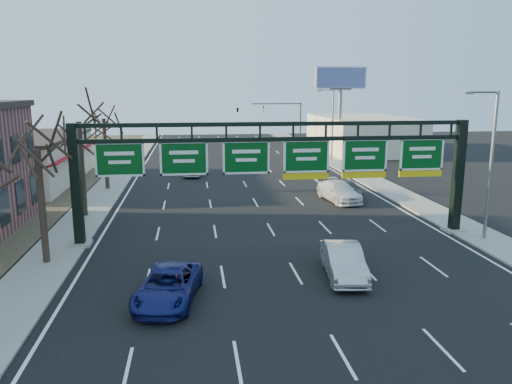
{
  "coord_description": "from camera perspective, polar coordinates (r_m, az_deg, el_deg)",
  "views": [
    {
      "loc": [
        -5.02,
        -21.29,
        9.12
      ],
      "look_at": [
        -1.38,
        6.88,
        3.2
      ],
      "focal_mm": 35.0,
      "sensor_mm": 36.0,
      "label": 1
    }
  ],
  "objects": [
    {
      "name": "car_silver_distant",
      "position": [
        53.44,
        -7.14,
        2.72
      ],
      "size": [
        2.31,
        5.01,
        1.59
      ],
      "primitive_type": "imported",
      "rotation": [
        0.0,
        0.0,
        -0.13
      ],
      "color": "silver",
      "rests_on": "ground"
    },
    {
      "name": "sidewalk_left",
      "position": [
        42.98,
        -17.61,
        -0.96
      ],
      "size": [
        3.0,
        120.0,
        0.12
      ],
      "primitive_type": "cube",
      "color": "gray",
      "rests_on": "ground"
    },
    {
      "name": "streetlight_near",
      "position": [
        32.66,
        25.14,
        3.56
      ],
      "size": [
        2.15,
        0.22,
        9.0
      ],
      "color": "slate",
      "rests_on": "sidewalk_right"
    },
    {
      "name": "tree_gantry",
      "position": [
        27.49,
        -23.94,
        6.59
      ],
      "size": [
        3.6,
        3.6,
        8.48
      ],
      "color": "black",
      "rests_on": "sidewalk_left"
    },
    {
      "name": "car_grey_far",
      "position": [
        43.14,
        10.48,
        0.36
      ],
      "size": [
        1.76,
        4.28,
        1.45
      ],
      "primitive_type": "imported",
      "rotation": [
        0.0,
        0.0,
        -0.01
      ],
      "color": "#3C3F41",
      "rests_on": "ground"
    },
    {
      "name": "sidewalk_right",
      "position": [
        45.87,
        15.66,
        -0.06
      ],
      "size": [
        3.0,
        120.0,
        0.12
      ],
      "primitive_type": "cube",
      "color": "gray",
      "rests_on": "ground"
    },
    {
      "name": "building_right_distant",
      "position": [
        75.84,
        12.02,
        6.51
      ],
      "size": [
        12.0,
        20.0,
        5.0
      ],
      "primitive_type": "cube",
      "color": "#C1B4A0",
      "rests_on": "ground"
    },
    {
      "name": "cream_strip",
      "position": [
        53.35,
        -25.31,
        3.36
      ],
      "size": [
        10.9,
        18.4,
        4.7
      ],
      "color": "#C1B4A0",
      "rests_on": "ground"
    },
    {
      "name": "tree_far",
      "position": [
        46.97,
        -17.12,
        9.27
      ],
      "size": [
        3.6,
        3.6,
        8.86
      ],
      "color": "black",
      "rests_on": "sidewalk_left"
    },
    {
      "name": "car_silver_sedan",
      "position": [
        25.07,
        9.97,
        -7.8
      ],
      "size": [
        2.24,
        5.01,
        1.6
      ],
      "primitive_type": "imported",
      "rotation": [
        0.0,
        0.0,
        -0.12
      ],
      "color": "#AEAFB3",
      "rests_on": "ground"
    },
    {
      "name": "traffic_signal_mast",
      "position": [
        77.12,
        0.64,
        9.08
      ],
      "size": [
        10.16,
        0.54,
        7.0
      ],
      "color": "black",
      "rests_on": "ground"
    },
    {
      "name": "ground",
      "position": [
        23.7,
        5.55,
        -10.92
      ],
      "size": [
        160.0,
        160.0,
        0.0
      ],
      "primitive_type": "plane",
      "color": "black",
      "rests_on": "ground"
    },
    {
      "name": "sign_gantry",
      "position": [
        30.08,
        2.64,
        3.18
      ],
      "size": [
        24.6,
        1.2,
        7.2
      ],
      "color": "black",
      "rests_on": "ground"
    },
    {
      "name": "streetlight_far",
      "position": [
        63.86,
        8.64,
        8.02
      ],
      "size": [
        2.15,
        0.22,
        9.0
      ],
      "color": "slate",
      "rests_on": "sidewalk_right"
    },
    {
      "name": "tree_mid",
      "position": [
        37.14,
        -19.71,
        9.14
      ],
      "size": [
        3.6,
        3.6,
        9.24
      ],
      "color": "black",
      "rests_on": "sidewalk_left"
    },
    {
      "name": "billboard_right",
      "position": [
        69.23,
        9.65,
        11.56
      ],
      "size": [
        7.0,
        0.5,
        12.0
      ],
      "color": "slate",
      "rests_on": "ground"
    },
    {
      "name": "lane_markings",
      "position": [
        42.58,
        -0.42,
        -0.59
      ],
      "size": [
        21.6,
        120.0,
        0.01
      ],
      "primitive_type": "cube",
      "color": "white",
      "rests_on": "ground"
    },
    {
      "name": "car_blue_suv",
      "position": [
        22.35,
        -10.01,
        -10.5
      ],
      "size": [
        3.25,
        5.48,
        1.43
      ],
      "primitive_type": "imported",
      "rotation": [
        0.0,
        0.0,
        -0.18
      ],
      "color": "navy",
      "rests_on": "ground"
    },
    {
      "name": "car_white_wagon",
      "position": [
        41.65,
        9.46,
        0.08
      ],
      "size": [
        3.02,
        5.72,
        1.58
      ],
      "primitive_type": "imported",
      "rotation": [
        0.0,
        0.0,
        0.15
      ],
      "color": "silver",
      "rests_on": "ground"
    }
  ]
}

